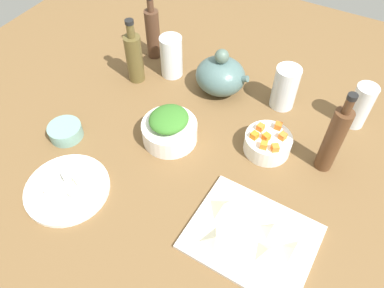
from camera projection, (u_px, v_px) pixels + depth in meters
The scene contains 30 objects.
tabletop at pixel (192, 159), 103.10cm from camera, with size 190.00×190.00×3.00cm, color brown.
cutting_board at pixel (252, 237), 85.82cm from camera, with size 28.48×22.75×1.00cm, color silver.
plate_tofu at pixel (67, 189), 94.28cm from camera, with size 21.49×21.49×1.20cm, color white.
bowl_greens at pixel (170, 132), 103.73cm from camera, with size 15.47×15.47×5.94cm, color white.
bowl_carrots at pixel (267, 143), 101.43cm from camera, with size 12.80×12.80×5.19cm, color white.
bowl_small_side at pixel (65, 131), 105.17cm from camera, with size 9.41×9.41×3.89cm, color #74A094.
teapot at pixel (221, 75), 115.04cm from camera, with size 17.18×14.63×15.14cm.
bottle_0 at pixel (134, 57), 116.40cm from camera, with size 5.31×5.31×21.55cm.
bottle_1 at pixel (153, 32), 124.14cm from camera, with size 4.71×4.71×22.46cm.
bottle_2 at pixel (334, 139), 91.74cm from camera, with size 4.60×4.60×25.37cm.
drinking_glass_0 at pixel (285, 87), 109.92cm from camera, with size 7.40×7.40×13.63cm, color white.
drinking_glass_1 at pixel (360, 106), 104.79cm from camera, with size 6.03×6.03×13.74cm, color white.
drinking_glass_2 at pixel (171, 56), 119.45cm from camera, with size 7.15×7.15×13.82cm, color white.
carrot_cube_0 at pixel (283, 136), 98.46cm from camera, with size 1.80×1.80×1.80cm, color orange.
carrot_cube_1 at pixel (278, 126), 100.87cm from camera, with size 1.80×1.80×1.80cm, color orange.
carrot_cube_2 at pixel (266, 137), 98.32cm from camera, with size 1.80×1.80×1.80cm, color orange.
carrot_cube_3 at pixel (261, 127), 100.52cm from camera, with size 1.80×1.80×1.80cm, color orange.
carrot_cube_4 at pixel (254, 135), 98.63cm from camera, with size 1.80×1.80×1.80cm, color orange.
carrot_cube_5 at pixel (275, 148), 95.88cm from camera, with size 1.80×1.80×1.80cm, color orange.
carrot_cube_6 at pixel (264, 145), 96.45cm from camera, with size 1.80×1.80×1.80cm, color orange.
chopped_greens_mound at pixel (169, 119), 99.88cm from camera, with size 11.30×10.52×4.11cm, color #377428.
tofu_cube_0 at pixel (67, 176), 94.74cm from camera, with size 2.20×2.20×2.20cm, color white.
tofu_cube_1 at pixel (75, 195), 91.17cm from camera, with size 2.20×2.20×2.20cm, color white.
tofu_cube_2 at pixel (51, 191), 91.77cm from camera, with size 2.20×2.20×2.20cm, color silver.
tofu_cube_3 at pixel (79, 180), 93.93cm from camera, with size 2.20×2.20×2.20cm, color silver.
dumpling_0 at pixel (272, 229), 85.41cm from camera, with size 4.13×3.57×2.11cm, color beige.
dumpling_1 at pixel (267, 252), 81.93cm from camera, with size 4.79×4.60×2.08cm, color beige.
dumpling_2 at pixel (224, 207), 88.79cm from camera, with size 5.88×5.11×2.80cm, color beige.
dumpling_3 at pixel (215, 240), 83.10cm from camera, with size 5.93×5.57×3.13cm, color beige.
dumpling_4 at pixel (294, 250), 82.15cm from camera, with size 4.62×4.39×2.13cm, color beige.
Camera 1 is at (30.82, -55.30, 82.98)cm, focal length 34.74 mm.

